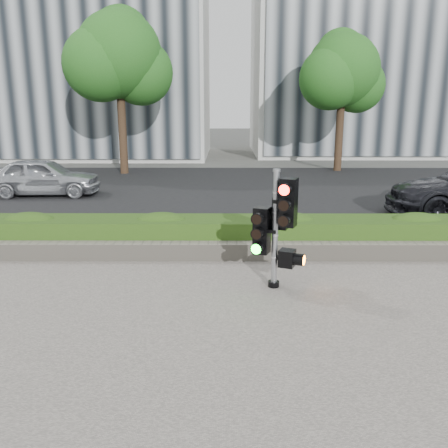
{
  "coord_description": "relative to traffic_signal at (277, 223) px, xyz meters",
  "views": [
    {
      "loc": [
        0.16,
        -7.17,
        3.02
      ],
      "look_at": [
        0.13,
        0.6,
        1.08
      ],
      "focal_mm": 38.0,
      "sensor_mm": 36.0,
      "label": 1
    }
  ],
  "objects": [
    {
      "name": "building_left",
      "position": [
        -10.01,
        22.58,
        6.36
      ],
      "size": [
        16.0,
        9.0,
        15.0
      ],
      "primitive_type": "cube",
      "color": "#B7B7B2",
      "rests_on": "ground"
    },
    {
      "name": "sidewalk",
      "position": [
        -1.01,
        -2.92,
        -1.13
      ],
      "size": [
        16.0,
        11.0,
        0.03
      ],
      "primitive_type": "cube",
      "color": "#9E9389",
      "rests_on": "ground"
    },
    {
      "name": "tree_left",
      "position": [
        -5.53,
        14.14,
        3.9
      ],
      "size": [
        4.61,
        4.03,
        7.34
      ],
      "color": "black",
      "rests_on": "ground"
    },
    {
      "name": "curb",
      "position": [
        -1.01,
        2.73,
        -1.08
      ],
      "size": [
        60.0,
        0.25,
        0.12
      ],
      "primitive_type": "cube",
      "color": "gray",
      "rests_on": "ground"
    },
    {
      "name": "stone_wall",
      "position": [
        -1.01,
        1.48,
        -0.94
      ],
      "size": [
        12.0,
        0.32,
        0.34
      ],
      "primitive_type": "cube",
      "color": "gray",
      "rests_on": "sidewalk"
    },
    {
      "name": "ground",
      "position": [
        -1.01,
        -0.42,
        -1.14
      ],
      "size": [
        120.0,
        120.0,
        0.0
      ],
      "primitive_type": "plane",
      "color": "#51514C",
      "rests_on": "ground"
    },
    {
      "name": "traffic_signal",
      "position": [
        0.0,
        0.0,
        0.0
      ],
      "size": [
        0.74,
        0.63,
        2.01
      ],
      "rotation": [
        0.0,
        0.0,
        -0.4
      ],
      "color": "black",
      "rests_on": "sidewalk"
    },
    {
      "name": "tree_right",
      "position": [
        4.47,
        15.13,
        3.34
      ],
      "size": [
        4.1,
        3.58,
        6.53
      ],
      "color": "black",
      "rests_on": "ground"
    },
    {
      "name": "car_silver",
      "position": [
        -7.12,
        8.5,
        -0.47
      ],
      "size": [
        3.85,
        1.69,
        1.29
      ],
      "primitive_type": "imported",
      "rotation": [
        0.0,
        0.0,
        1.61
      ],
      "color": "silver",
      "rests_on": "road"
    },
    {
      "name": "building_right",
      "position": [
        9.99,
        24.58,
        4.86
      ],
      "size": [
        18.0,
        10.0,
        12.0
      ],
      "primitive_type": "cube",
      "color": "#B7B7B2",
      "rests_on": "ground"
    },
    {
      "name": "road",
      "position": [
        -1.01,
        9.58,
        -1.13
      ],
      "size": [
        60.0,
        13.0,
        0.02
      ],
      "primitive_type": "cube",
      "color": "black",
      "rests_on": "ground"
    },
    {
      "name": "hedge",
      "position": [
        -1.01,
        2.13,
        -0.77
      ],
      "size": [
        12.0,
        1.0,
        0.68
      ],
      "primitive_type": "cube",
      "color": "#507A25",
      "rests_on": "sidewalk"
    }
  ]
}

